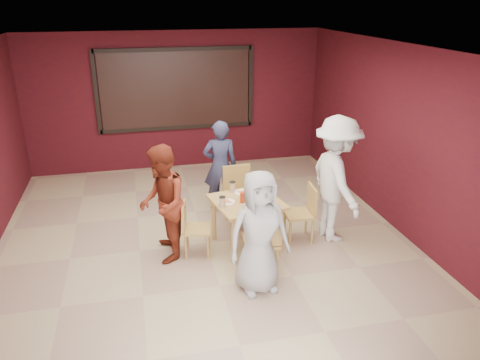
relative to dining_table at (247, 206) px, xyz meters
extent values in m
plane|color=tan|center=(-0.58, 0.19, -0.64)|extent=(7.00, 7.00, 0.00)
cube|color=black|center=(-0.58, 3.64, 1.01)|extent=(3.00, 0.02, 1.50)
cube|color=tan|center=(0.00, 0.00, 0.07)|extent=(1.07, 1.07, 0.04)
cylinder|color=tan|center=(-0.43, 0.29, -0.29)|extent=(0.07, 0.07, 0.68)
cylinder|color=tan|center=(0.29, 0.43, -0.29)|extent=(0.07, 0.07, 0.68)
cylinder|color=tan|center=(-0.29, -0.43, -0.29)|extent=(0.07, 0.07, 0.68)
cylinder|color=tan|center=(0.43, -0.29, -0.29)|extent=(0.07, 0.07, 0.68)
cylinder|color=white|center=(0.00, -0.29, 0.09)|extent=(0.23, 0.23, 0.01)
cone|color=#E9A352|center=(0.00, -0.29, 0.11)|extent=(0.21, 0.21, 0.02)
cylinder|color=beige|center=(0.13, -0.38, 0.15)|extent=(0.09, 0.09, 0.14)
cylinder|color=black|center=(0.13, -0.38, 0.23)|extent=(0.09, 0.09, 0.01)
cylinder|color=white|center=(0.00, 0.29, 0.09)|extent=(0.23, 0.23, 0.01)
cone|color=#E9A352|center=(0.00, 0.29, 0.11)|extent=(0.21, 0.21, 0.02)
cylinder|color=beige|center=(-0.13, 0.38, 0.15)|extent=(0.09, 0.09, 0.14)
cylinder|color=black|center=(-0.13, 0.38, 0.23)|extent=(0.09, 0.09, 0.01)
cylinder|color=white|center=(-0.29, 0.00, 0.09)|extent=(0.23, 0.23, 0.01)
cone|color=#E9A352|center=(-0.29, 0.00, 0.11)|extent=(0.21, 0.21, 0.02)
cylinder|color=beige|center=(-0.38, -0.13, 0.15)|extent=(0.09, 0.09, 0.14)
cylinder|color=black|center=(-0.38, -0.13, 0.23)|extent=(0.09, 0.09, 0.01)
cylinder|color=white|center=(0.29, 0.00, 0.09)|extent=(0.23, 0.23, 0.01)
cone|color=#E9A352|center=(0.29, 0.00, 0.11)|extent=(0.21, 0.21, 0.02)
cylinder|color=beige|center=(0.38, 0.13, 0.15)|extent=(0.09, 0.09, 0.14)
cylinder|color=black|center=(0.38, 0.13, 0.23)|extent=(0.09, 0.09, 0.01)
cylinder|color=white|center=(0.08, -0.03, 0.13)|extent=(0.06, 0.06, 0.10)
cylinder|color=white|center=(0.02, -0.08, 0.13)|extent=(0.05, 0.05, 0.08)
cylinder|color=#9F280B|center=(-0.08, -0.05, 0.16)|extent=(0.07, 0.07, 0.15)
cube|color=black|center=(0.01, 0.04, 0.13)|extent=(0.11, 0.06, 0.10)
cube|color=#AA8642|center=(0.02, -0.72, -0.18)|extent=(0.49, 0.49, 0.04)
cylinder|color=#AA8642|center=(0.22, -0.56, -0.42)|extent=(0.04, 0.04, 0.43)
cylinder|color=#AA8642|center=(-0.14, -0.52, -0.42)|extent=(0.04, 0.04, 0.43)
cylinder|color=#AA8642|center=(0.17, -0.92, -0.42)|extent=(0.04, 0.04, 0.43)
cylinder|color=#AA8642|center=(-0.18, -0.88, -0.42)|extent=(0.04, 0.04, 0.43)
cube|color=#AA8642|center=(-0.01, -0.92, 0.08)|extent=(0.45, 0.09, 0.42)
cube|color=#AA8642|center=(0.07, 0.71, -0.18)|extent=(0.48, 0.48, 0.04)
cylinder|color=#AA8642|center=(-0.10, 0.52, -0.42)|extent=(0.04, 0.04, 0.44)
cylinder|color=#AA8642|center=(0.26, 0.54, -0.42)|extent=(0.04, 0.04, 0.44)
cylinder|color=#AA8642|center=(-0.12, 0.88, -0.42)|extent=(0.04, 0.04, 0.44)
cylinder|color=#AA8642|center=(0.24, 0.90, -0.42)|extent=(0.04, 0.04, 0.44)
cube|color=#AA8642|center=(0.06, 0.91, 0.08)|extent=(0.45, 0.07, 0.43)
cube|color=#AA8642|center=(-0.73, -0.08, -0.25)|extent=(0.45, 0.45, 0.04)
cylinder|color=#AA8642|center=(-0.61, -0.26, -0.45)|extent=(0.03, 0.03, 0.37)
cylinder|color=#AA8642|center=(-0.55, 0.04, -0.45)|extent=(0.03, 0.03, 0.37)
cylinder|color=#AA8642|center=(-0.91, -0.19, -0.45)|extent=(0.03, 0.03, 0.37)
cylinder|color=#AA8642|center=(-0.85, 0.10, -0.45)|extent=(0.03, 0.03, 0.37)
cube|color=#AA8642|center=(-0.90, -0.04, -0.03)|extent=(0.11, 0.38, 0.36)
cube|color=#AA8642|center=(0.80, 0.00, -0.21)|extent=(0.44, 0.44, 0.04)
cylinder|color=#AA8642|center=(0.64, 0.17, -0.43)|extent=(0.04, 0.04, 0.40)
cylinder|color=#AA8642|center=(0.62, -0.16, -0.43)|extent=(0.04, 0.04, 0.40)
cylinder|color=#AA8642|center=(0.98, 0.15, -0.43)|extent=(0.04, 0.04, 0.40)
cylinder|color=#AA8642|center=(0.95, -0.18, -0.43)|extent=(0.04, 0.04, 0.40)
cube|color=#AA8642|center=(0.98, -0.02, 0.02)|extent=(0.07, 0.41, 0.39)
imported|color=#A5A5A5|center=(-0.12, -1.08, 0.15)|extent=(0.82, 0.58, 1.56)
imported|color=#2F3354|center=(-0.13, 1.32, 0.15)|extent=(0.61, 0.45, 1.56)
imported|color=maroon|center=(-1.18, -0.06, 0.18)|extent=(0.66, 0.82, 1.63)
imported|color=white|center=(1.33, -0.05, 0.30)|extent=(0.75, 1.24, 1.88)
camera|label=1|loc=(-1.47, -5.87, 2.80)|focal=35.00mm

